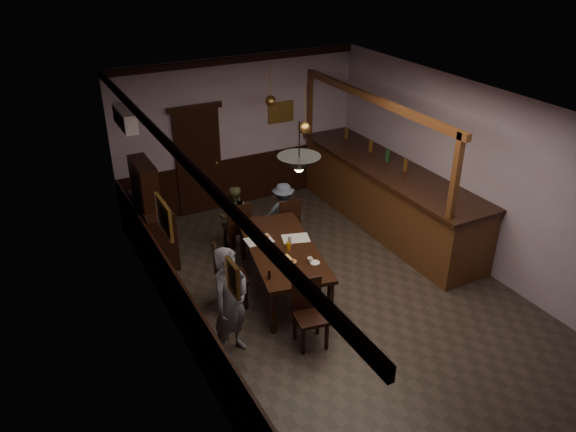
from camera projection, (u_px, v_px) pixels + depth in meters
room at (352, 215)px, 7.91m from camera, size 5.01×8.01×3.01m
dining_table at (283, 251)px, 8.62m from camera, size 1.42×2.36×0.75m
chair_far_left at (238, 226)px, 9.66m from camera, size 0.46×0.46×0.98m
chair_far_right at (288, 220)px, 9.90m from camera, size 0.44×0.44×0.93m
chair_near at (309, 309)px, 7.57m from camera, size 0.48×0.48×0.96m
chair_side at (226, 274)px, 8.28m from camera, size 0.52×0.52×1.02m
person_standing at (231, 303)px, 7.24m from camera, size 0.70×0.61×1.60m
person_seated_left at (234, 217)px, 9.88m from camera, size 0.64×0.54×1.14m
person_seated_right at (283, 211)px, 10.12m from camera, size 0.80×0.63×1.09m
newspaper_left at (259, 240)px, 8.78m from camera, size 0.44×0.32×0.01m
newspaper_right at (296, 238)px, 8.83m from camera, size 0.49×0.41×0.01m
napkin at (285, 257)px, 8.33m from camera, size 0.18×0.18×0.00m
saucer at (315, 263)px, 8.19m from camera, size 0.15×0.15×0.01m
coffee_cup at (310, 260)px, 8.18m from camera, size 0.09×0.09×0.07m
pastry_plate at (286, 265)px, 8.13m from camera, size 0.22×0.22×0.01m
pastry_ring_a at (288, 266)px, 8.05m from camera, size 0.13×0.13×0.04m
pastry_ring_b at (292, 262)px, 8.16m from camera, size 0.13×0.13×0.04m
soda_can at (289, 246)px, 8.51m from camera, size 0.07×0.07×0.12m
beer_glass at (267, 241)px, 8.57m from camera, size 0.06×0.06×0.20m
water_glass at (290, 240)px, 8.63m from camera, size 0.06×0.06×0.15m
pepper_mill at (269, 274)px, 7.80m from camera, size 0.04×0.04×0.14m
sideboard at (151, 219)px, 9.50m from camera, size 0.47×1.33×1.76m
bar_counter at (387, 195)px, 10.50m from camera, size 1.07×4.61×2.58m
door_back at (199, 163)px, 10.85m from camera, size 0.90×0.06×2.10m
ac_unit at (125, 118)px, 8.77m from camera, size 0.20×0.85×0.30m
picture_left_small at (233, 278)px, 5.34m from camera, size 0.04×0.28×0.36m
picture_left_large at (164, 217)px, 7.43m from camera, size 0.04×0.62×0.48m
picture_back at (281, 112)px, 11.26m from camera, size 0.55×0.04×0.42m
pendant_iron at (299, 164)px, 7.14m from camera, size 0.56×0.56×0.68m
pendant_brass_mid at (304, 128)px, 8.83m from camera, size 0.20×0.20×0.81m
pendant_brass_far at (270, 101)px, 10.18m from camera, size 0.20×0.20×0.81m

